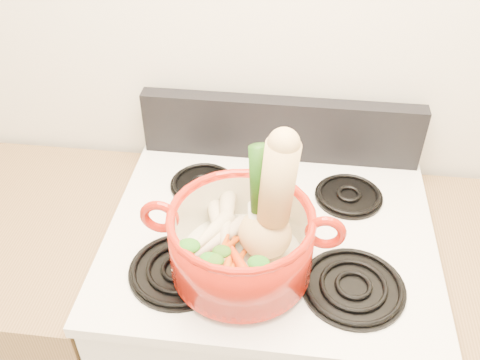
# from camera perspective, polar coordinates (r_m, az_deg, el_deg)

# --- Properties ---
(wall_back) EXTENTS (3.50, 0.02, 2.60)m
(wall_back) POSITION_cam_1_polar(r_m,az_deg,el_deg) (1.39, 5.02, 15.56)
(wall_back) COLOR white
(wall_back) RESTS_ON floor
(stove_body) EXTENTS (0.76, 0.65, 0.92)m
(stove_body) POSITION_cam_1_polar(r_m,az_deg,el_deg) (1.68, 2.65, -17.24)
(stove_body) COLOR silver
(stove_body) RESTS_ON floor
(cooktop) EXTENTS (0.78, 0.67, 0.03)m
(cooktop) POSITION_cam_1_polar(r_m,az_deg,el_deg) (1.31, 3.26, -5.70)
(cooktop) COLOR silver
(cooktop) RESTS_ON stove_body
(control_backsplash) EXTENTS (0.76, 0.05, 0.18)m
(control_backsplash) POSITION_cam_1_polar(r_m,az_deg,el_deg) (1.47, 4.35, 5.47)
(control_backsplash) COLOR black
(control_backsplash) RESTS_ON cooktop
(burner_front_left) EXTENTS (0.22, 0.22, 0.02)m
(burner_front_left) POSITION_cam_1_polar(r_m,az_deg,el_deg) (1.20, -6.52, -9.43)
(burner_front_left) COLOR black
(burner_front_left) RESTS_ON cooktop
(burner_front_right) EXTENTS (0.22, 0.22, 0.02)m
(burner_front_right) POSITION_cam_1_polar(r_m,az_deg,el_deg) (1.19, 12.00, -11.00)
(burner_front_right) COLOR black
(burner_front_right) RESTS_ON cooktop
(burner_back_left) EXTENTS (0.17, 0.17, 0.02)m
(burner_back_left) POSITION_cam_1_polar(r_m,az_deg,el_deg) (1.41, -3.95, -0.33)
(burner_back_left) COLOR black
(burner_back_left) RESTS_ON cooktop
(burner_back_right) EXTENTS (0.17, 0.17, 0.02)m
(burner_back_right) POSITION_cam_1_polar(r_m,az_deg,el_deg) (1.40, 11.53, -1.55)
(burner_back_right) COLOR black
(burner_back_right) RESTS_ON cooktop
(dutch_oven) EXTENTS (0.31, 0.31, 0.15)m
(dutch_oven) POSITION_cam_1_polar(r_m,az_deg,el_deg) (1.13, 0.13, -6.62)
(dutch_oven) COLOR #A4170A
(dutch_oven) RESTS_ON burner_front_left
(pot_handle_left) EXTENTS (0.09, 0.02, 0.08)m
(pot_handle_left) POSITION_cam_1_polar(r_m,az_deg,el_deg) (1.13, -8.58, -3.89)
(pot_handle_left) COLOR #A4170A
(pot_handle_left) RESTS_ON dutch_oven
(pot_handle_right) EXTENTS (0.09, 0.02, 0.08)m
(pot_handle_right) POSITION_cam_1_polar(r_m,az_deg,el_deg) (1.09, 9.12, -5.55)
(pot_handle_right) COLOR #A4170A
(pot_handle_right) RESTS_ON dutch_oven
(squash) EXTENTS (0.15, 0.13, 0.30)m
(squash) POSITION_cam_1_polar(r_m,az_deg,el_deg) (1.08, 2.84, -2.22)
(squash) COLOR tan
(squash) RESTS_ON dutch_oven
(leek) EXTENTS (0.07, 0.10, 0.28)m
(leek) POSITION_cam_1_polar(r_m,az_deg,el_deg) (1.09, 1.99, -2.41)
(leek) COLOR silver
(leek) RESTS_ON dutch_oven
(ginger) EXTENTS (0.08, 0.06, 0.04)m
(ginger) POSITION_cam_1_polar(r_m,az_deg,el_deg) (1.20, 1.67, -4.86)
(ginger) COLOR tan
(ginger) RESTS_ON dutch_oven
(parsnip_0) EXTENTS (0.06, 0.24, 0.06)m
(parsnip_0) POSITION_cam_1_polar(r_m,az_deg,el_deg) (1.19, -2.20, -5.46)
(parsnip_0) COLOR beige
(parsnip_0) RESTS_ON dutch_oven
(parsnip_1) EXTENTS (0.17, 0.17, 0.06)m
(parsnip_1) POSITION_cam_1_polar(r_m,az_deg,el_deg) (1.15, -3.26, -6.90)
(parsnip_1) COLOR beige
(parsnip_1) RESTS_ON dutch_oven
(parsnip_2) EXTENTS (0.10, 0.21, 0.06)m
(parsnip_2) POSITION_cam_1_polar(r_m,az_deg,el_deg) (1.19, -2.51, -4.19)
(parsnip_2) COLOR beige
(parsnip_2) RESTS_ON dutch_oven
(parsnip_3) EXTENTS (0.13, 0.16, 0.05)m
(parsnip_3) POSITION_cam_1_polar(r_m,az_deg,el_deg) (1.15, -3.96, -6.30)
(parsnip_3) COLOR beige
(parsnip_3) RESTS_ON dutch_oven
(parsnip_4) EXTENTS (0.06, 0.23, 0.06)m
(parsnip_4) POSITION_cam_1_polar(r_m,az_deg,el_deg) (1.17, -1.51, -4.69)
(parsnip_4) COLOR beige
(parsnip_4) RESTS_ON dutch_oven
(carrot_0) EXTENTS (0.08, 0.15, 0.04)m
(carrot_0) POSITION_cam_1_polar(r_m,az_deg,el_deg) (1.11, -0.82, -9.64)
(carrot_0) COLOR #C53709
(carrot_0) RESTS_ON dutch_oven
(carrot_1) EXTENTS (0.04, 0.14, 0.04)m
(carrot_1) POSITION_cam_1_polar(r_m,az_deg,el_deg) (1.13, -1.15, -8.43)
(carrot_1) COLOR #C9430A
(carrot_1) RESTS_ON dutch_oven
(carrot_2) EXTENTS (0.12, 0.17, 0.05)m
(carrot_2) POSITION_cam_1_polar(r_m,az_deg,el_deg) (1.10, 0.04, -9.09)
(carrot_2) COLOR red
(carrot_2) RESTS_ON dutch_oven
(carrot_3) EXTENTS (0.12, 0.14, 0.05)m
(carrot_3) POSITION_cam_1_polar(r_m,az_deg,el_deg) (1.11, -2.80, -8.25)
(carrot_3) COLOR #C03909
(carrot_3) RESTS_ON dutch_oven
(carrot_4) EXTENTS (0.05, 0.15, 0.04)m
(carrot_4) POSITION_cam_1_polar(r_m,az_deg,el_deg) (1.10, -2.28, -8.65)
(carrot_4) COLOR #DE450B
(carrot_4) RESTS_ON dutch_oven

